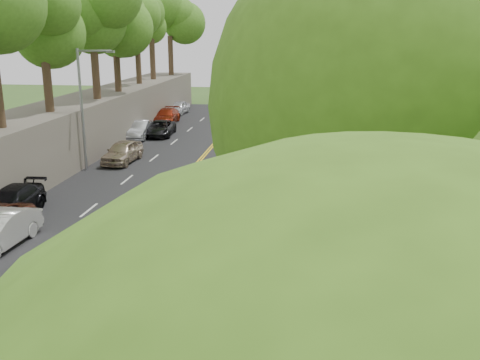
# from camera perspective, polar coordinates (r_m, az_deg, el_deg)

# --- Properties ---
(ground) EXTENTS (140.00, 140.00, 0.00)m
(ground) POSITION_cam_1_polar(r_m,az_deg,el_deg) (21.56, -4.13, -9.24)
(ground) COLOR #33511E
(ground) RESTS_ON ground
(road) EXTENTS (11.20, 66.00, 0.04)m
(road) POSITION_cam_1_polar(r_m,az_deg,el_deg) (36.57, -7.77, 1.16)
(road) COLOR black
(road) RESTS_ON ground
(sidewalk) EXTENTS (4.20, 66.00, 0.05)m
(sidewalk) POSITION_cam_1_polar(r_m,az_deg,el_deg) (35.36, 4.77, 0.76)
(sidewalk) COLOR gray
(sidewalk) RESTS_ON ground
(jersey_barrier) EXTENTS (0.42, 66.00, 0.60)m
(jersey_barrier) POSITION_cam_1_polar(r_m,az_deg,el_deg) (35.46, 1.07, 1.32)
(jersey_barrier) COLOR #CDD81D
(jersey_barrier) RESTS_ON ground
(rock_embankment) EXTENTS (5.00, 66.00, 4.00)m
(rock_embankment) POSITION_cam_1_polar(r_m,az_deg,el_deg) (39.04, -19.46, 4.31)
(rock_embankment) COLOR #595147
(rock_embankment) RESTS_ON ground
(chainlink_fence) EXTENTS (0.04, 66.00, 2.00)m
(chainlink_fence) POSITION_cam_1_polar(r_m,az_deg,el_deg) (35.09, 8.24, 2.18)
(chainlink_fence) COLOR slate
(chainlink_fence) RESTS_ON ground
(trees_embankment) EXTENTS (6.40, 66.00, 13.00)m
(trees_embankment) POSITION_cam_1_polar(r_m,az_deg,el_deg) (38.20, -19.96, 16.89)
(trees_embankment) COLOR #4E8B24
(trees_embankment) RESTS_ON rock_embankment
(trees_fenceside) EXTENTS (7.00, 66.00, 14.00)m
(trees_fenceside) POSITION_cam_1_polar(r_m,az_deg,el_deg) (34.34, 12.64, 11.82)
(trees_fenceside) COLOR #508620
(trees_fenceside) RESTS_ON ground
(streetlight) EXTENTS (2.52, 0.22, 8.00)m
(streetlight) POSITION_cam_1_polar(r_m,az_deg,el_deg) (36.46, -16.23, 8.04)
(streetlight) COLOR gray
(streetlight) RESTS_ON ground
(signpost) EXTENTS (0.62, 0.09, 3.10)m
(signpost) POSITION_cam_1_polar(r_m,az_deg,el_deg) (17.88, -2.86, -7.76)
(signpost) COLOR gray
(signpost) RESTS_ON sidewalk
(construction_barrel) EXTENTS (0.56, 0.56, 0.92)m
(construction_barrel) POSITION_cam_1_polar(r_m,az_deg,el_deg) (36.17, 7.64, 1.80)
(construction_barrel) COLOR orange
(construction_barrel) RESTS_ON sidewalk
(concrete_block) EXTENTS (1.39, 1.13, 0.84)m
(concrete_block) POSITION_cam_1_polar(r_m,az_deg,el_deg) (19.14, 4.19, -11.05)
(concrete_block) COLOR gray
(concrete_block) RESTS_ON sidewalk
(car_3) EXTENTS (2.41, 5.28, 1.50)m
(car_3) POSITION_cam_1_polar(r_m,az_deg,el_deg) (28.95, -23.37, -2.30)
(car_3) COLOR black
(car_3) RESTS_ON road
(car_4) EXTENTS (2.02, 4.59, 1.54)m
(car_4) POSITION_cam_1_polar(r_m,az_deg,el_deg) (38.77, -12.42, 2.96)
(car_4) COLOR tan
(car_4) RESTS_ON road
(car_5) EXTENTS (2.04, 4.77, 1.53)m
(car_5) POSITION_cam_1_polar(r_m,az_deg,el_deg) (47.43, -10.71, 5.32)
(car_5) COLOR #B2B3B9
(car_5) RESTS_ON road
(car_6) EXTENTS (2.56, 4.94, 1.33)m
(car_6) POSITION_cam_1_polar(r_m,az_deg,el_deg) (48.29, -8.51, 5.48)
(car_6) COLOR black
(car_6) RESTS_ON road
(car_7) EXTENTS (2.34, 5.24, 1.49)m
(car_7) POSITION_cam_1_polar(r_m,az_deg,el_deg) (54.62, -7.84, 6.75)
(car_7) COLOR maroon
(car_7) RESTS_ON road
(car_8) EXTENTS (2.10, 4.47, 1.48)m
(car_8) POSITION_cam_1_polar(r_m,az_deg,el_deg) (60.84, -6.61, 7.68)
(car_8) COLOR silver
(car_8) RESTS_ON road
(painter_0) EXTENTS (0.85, 1.00, 1.75)m
(painter_0) POSITION_cam_1_polar(r_m,az_deg,el_deg) (22.50, -1.01, -5.56)
(painter_0) COLOR gold
(painter_0) RESTS_ON sidewalk
(painter_1) EXTENTS (0.68, 0.81, 1.89)m
(painter_1) POSITION_cam_1_polar(r_m,az_deg,el_deg) (21.95, -1.69, -5.92)
(painter_1) COLOR silver
(painter_1) RESTS_ON sidewalk
(painter_2) EXTENTS (0.84, 1.01, 1.89)m
(painter_2) POSITION_cam_1_polar(r_m,az_deg,el_deg) (30.59, 1.44, 0.34)
(painter_2) COLOR #222328
(painter_2) RESTS_ON sidewalk
(painter_3) EXTENTS (1.10, 1.35, 1.81)m
(painter_3) POSITION_cam_1_polar(r_m,az_deg,el_deg) (30.62, 2.31, 0.27)
(painter_3) COLOR brown
(painter_3) RESTS_ON sidewalk
(person_far) EXTENTS (1.01, 0.49, 1.67)m
(person_far) POSITION_cam_1_polar(r_m,az_deg,el_deg) (43.90, 7.54, 4.74)
(person_far) COLOR black
(person_far) RESTS_ON sidewalk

